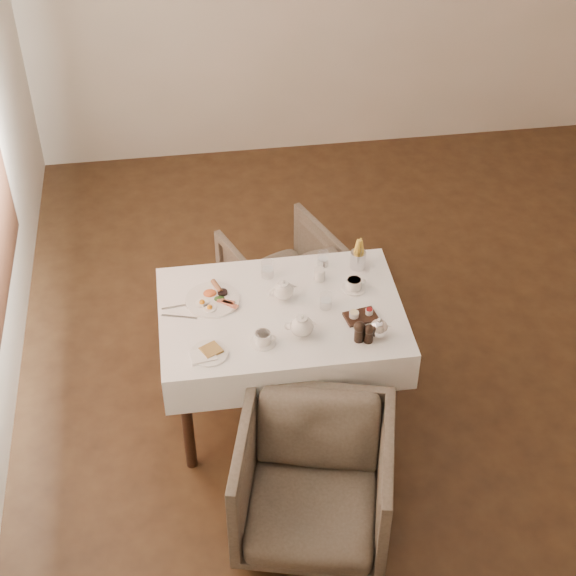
# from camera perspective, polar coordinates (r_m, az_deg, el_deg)

# --- Properties ---
(table) EXTENTS (1.28, 0.88, 0.75)m
(table) POSITION_cam_1_polar(r_m,az_deg,el_deg) (4.70, -0.45, -2.48)
(table) COLOR black
(table) RESTS_ON ground
(armchair_near) EXTENTS (0.90, 0.91, 0.69)m
(armchair_near) POSITION_cam_1_polar(r_m,az_deg,el_deg) (4.38, 1.69, -12.42)
(armchair_near) COLOR #484035
(armchair_near) RESTS_ON ground
(armchair_far) EXTENTS (0.82, 0.83, 0.58)m
(armchair_far) POSITION_cam_1_polar(r_m,az_deg,el_deg) (5.57, -0.40, 0.83)
(armchair_far) COLOR #484035
(armchair_far) RESTS_ON ground
(breakfast_plate) EXTENTS (0.29, 0.29, 0.04)m
(breakfast_plate) POSITION_cam_1_polar(r_m,az_deg,el_deg) (4.69, -4.88, -0.68)
(breakfast_plate) COLOR white
(breakfast_plate) RESTS_ON table
(side_plate) EXTENTS (0.19, 0.19, 0.02)m
(side_plate) POSITION_cam_1_polar(r_m,az_deg,el_deg) (4.39, -5.21, -4.24)
(side_plate) COLOR white
(side_plate) RESTS_ON table
(teapot_centre) EXTENTS (0.17, 0.15, 0.12)m
(teapot_centre) POSITION_cam_1_polar(r_m,az_deg,el_deg) (4.65, -0.30, -0.10)
(teapot_centre) COLOR white
(teapot_centre) RESTS_ON table
(teapot_front) EXTENTS (0.18, 0.14, 0.13)m
(teapot_front) POSITION_cam_1_polar(r_m,az_deg,el_deg) (4.44, 0.90, -2.40)
(teapot_front) COLOR white
(teapot_front) RESTS_ON table
(creamer) EXTENTS (0.06, 0.06, 0.07)m
(creamer) POSITION_cam_1_polar(r_m,az_deg,el_deg) (4.79, 2.06, 0.89)
(creamer) COLOR white
(creamer) RESTS_ON table
(teacup_near) EXTENTS (0.13, 0.13, 0.07)m
(teacup_near) POSITION_cam_1_polar(r_m,az_deg,el_deg) (4.42, -1.63, -3.27)
(teacup_near) COLOR white
(teacup_near) RESTS_ON table
(teacup_far) EXTENTS (0.13, 0.13, 0.06)m
(teacup_far) POSITION_cam_1_polar(r_m,az_deg,el_deg) (4.75, 4.29, 0.22)
(teacup_far) COLOR white
(teacup_far) RESTS_ON table
(glass_left) EXTENTS (0.08, 0.08, 0.10)m
(glass_left) POSITION_cam_1_polar(r_m,az_deg,el_deg) (4.80, -1.33, 1.23)
(glass_left) COLOR silver
(glass_left) RESTS_ON table
(glass_mid) EXTENTS (0.08, 0.08, 0.09)m
(glass_mid) POSITION_cam_1_polar(r_m,az_deg,el_deg) (4.61, 2.47, -0.82)
(glass_mid) COLOR silver
(glass_mid) RESTS_ON table
(glass_right) EXTENTS (0.08, 0.08, 0.09)m
(glass_right) POSITION_cam_1_polar(r_m,az_deg,el_deg) (4.88, 2.28, 1.89)
(glass_right) COLOR silver
(glass_right) RESTS_ON table
(condiment_board) EXTENTS (0.18, 0.14, 0.04)m
(condiment_board) POSITION_cam_1_polar(r_m,az_deg,el_deg) (4.58, 4.70, -1.79)
(condiment_board) COLOR black
(condiment_board) RESTS_ON table
(pepper_mill_left) EXTENTS (0.07, 0.07, 0.12)m
(pepper_mill_left) POSITION_cam_1_polar(r_m,az_deg,el_deg) (4.42, 4.63, -2.81)
(pepper_mill_left) COLOR black
(pepper_mill_left) RESTS_ON table
(pepper_mill_right) EXTENTS (0.07, 0.07, 0.11)m
(pepper_mill_right) POSITION_cam_1_polar(r_m,az_deg,el_deg) (4.43, 5.25, -2.94)
(pepper_mill_right) COLOR black
(pepper_mill_right) RESTS_ON table
(silver_pot) EXTENTS (0.13, 0.11, 0.12)m
(silver_pot) POSITION_cam_1_polar(r_m,az_deg,el_deg) (4.45, 5.90, -2.54)
(silver_pot) COLOR white
(silver_pot) RESTS_ON table
(fries_cup) EXTENTS (0.09, 0.09, 0.18)m
(fries_cup) POSITION_cam_1_polar(r_m,az_deg,el_deg) (4.86, 4.56, 2.11)
(fries_cup) COLOR silver
(fries_cup) RESTS_ON table
(cutlery_fork) EXTENTS (0.18, 0.03, 0.00)m
(cutlery_fork) POSITION_cam_1_polar(r_m,az_deg,el_deg) (4.67, -7.11, -1.19)
(cutlery_fork) COLOR silver
(cutlery_fork) RESTS_ON table
(cutlery_knife) EXTENTS (0.19, 0.07, 0.00)m
(cutlery_knife) POSITION_cam_1_polar(r_m,az_deg,el_deg) (4.61, -7.04, -1.85)
(cutlery_knife) COLOR silver
(cutlery_knife) RESTS_ON table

